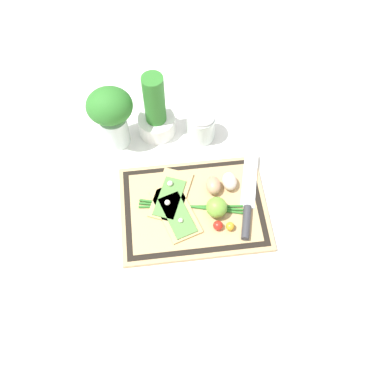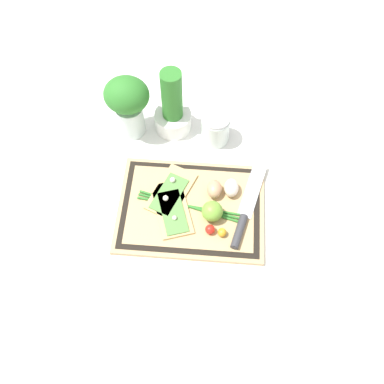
{
  "view_description": "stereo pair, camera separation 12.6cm",
  "coord_description": "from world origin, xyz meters",
  "px_view_note": "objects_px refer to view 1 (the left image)",
  "views": [
    {
      "loc": [
        -0.08,
        -0.6,
        1.12
      ],
      "look_at": [
        0.0,
        0.04,
        0.03
      ],
      "focal_mm": 42.0,
      "sensor_mm": 36.0,
      "label": 1
    },
    {
      "loc": [
        0.05,
        -0.6,
        1.12
      ],
      "look_at": [
        0.0,
        0.04,
        0.03
      ],
      "focal_mm": 42.0,
      "sensor_mm": 36.0,
      "label": 2
    }
  ],
  "objects_px": {
    "egg_brown": "(213,185)",
    "egg_pink": "(229,181)",
    "sauce_jar": "(201,127)",
    "pizza_slice_near": "(176,213)",
    "herb_pot": "(156,114)",
    "herb_glass": "(111,114)",
    "cherry_tomato_yellow": "(230,226)",
    "lime": "(217,207)",
    "pizza_slice_far": "(171,195)",
    "cherry_tomato_red": "(218,225)",
    "knife": "(247,208)"
  },
  "relations": [
    {
      "from": "knife",
      "to": "herb_glass",
      "type": "xyz_separation_m",
      "value": [
        -0.35,
        0.3,
        0.1
      ]
    },
    {
      "from": "pizza_slice_near",
      "to": "herb_pot",
      "type": "relative_size",
      "value": 0.85
    },
    {
      "from": "pizza_slice_far",
      "to": "egg_pink",
      "type": "relative_size",
      "value": 3.31
    },
    {
      "from": "egg_brown",
      "to": "egg_pink",
      "type": "height_order",
      "value": "same"
    },
    {
      "from": "cherry_tomato_red",
      "to": "herb_pot",
      "type": "relative_size",
      "value": 0.12
    },
    {
      "from": "herb_glass",
      "to": "cherry_tomato_yellow",
      "type": "bearing_deg",
      "value": -49.66
    },
    {
      "from": "egg_pink",
      "to": "knife",
      "type": "bearing_deg",
      "value": -66.03
    },
    {
      "from": "egg_brown",
      "to": "sauce_jar",
      "type": "xyz_separation_m",
      "value": [
        -0.01,
        0.21,
        0.01
      ]
    },
    {
      "from": "egg_pink",
      "to": "herb_pot",
      "type": "relative_size",
      "value": 0.25
    },
    {
      "from": "pizza_slice_far",
      "to": "cherry_tomato_yellow",
      "type": "bearing_deg",
      "value": -38.37
    },
    {
      "from": "herb_pot",
      "to": "herb_glass",
      "type": "xyz_separation_m",
      "value": [
        -0.13,
        -0.02,
        0.05
      ]
    },
    {
      "from": "knife",
      "to": "cherry_tomato_red",
      "type": "distance_m",
      "value": 0.1
    },
    {
      "from": "lime",
      "to": "cherry_tomato_yellow",
      "type": "xyz_separation_m",
      "value": [
        0.03,
        -0.05,
        -0.02
      ]
    },
    {
      "from": "pizza_slice_near",
      "to": "knife",
      "type": "height_order",
      "value": "pizza_slice_near"
    },
    {
      "from": "lime",
      "to": "egg_brown",
      "type": "bearing_deg",
      "value": 88.17
    },
    {
      "from": "knife",
      "to": "lime",
      "type": "xyz_separation_m",
      "value": [
        -0.09,
        0.0,
        0.02
      ]
    },
    {
      "from": "cherry_tomato_yellow",
      "to": "sauce_jar",
      "type": "distance_m",
      "value": 0.34
    },
    {
      "from": "cherry_tomato_red",
      "to": "lime",
      "type": "bearing_deg",
      "value": 86.71
    },
    {
      "from": "cherry_tomato_red",
      "to": "herb_pot",
      "type": "xyz_separation_m",
      "value": [
        -0.14,
        0.37,
        0.05
      ]
    },
    {
      "from": "lime",
      "to": "cherry_tomato_red",
      "type": "relative_size",
      "value": 2.18
    },
    {
      "from": "cherry_tomato_yellow",
      "to": "herb_glass",
      "type": "bearing_deg",
      "value": 130.34
    },
    {
      "from": "egg_pink",
      "to": "cherry_tomato_red",
      "type": "xyz_separation_m",
      "value": [
        -0.05,
        -0.13,
        -0.01
      ]
    },
    {
      "from": "pizza_slice_near",
      "to": "knife",
      "type": "xyz_separation_m",
      "value": [
        0.2,
        -0.01,
        0.0
      ]
    },
    {
      "from": "pizza_slice_near",
      "to": "herb_pot",
      "type": "xyz_separation_m",
      "value": [
        -0.03,
        0.31,
        0.06
      ]
    },
    {
      "from": "lime",
      "to": "sauce_jar",
      "type": "distance_m",
      "value": 0.28
    },
    {
      "from": "knife",
      "to": "sauce_jar",
      "type": "distance_m",
      "value": 0.3
    },
    {
      "from": "herb_glass",
      "to": "lime",
      "type": "bearing_deg",
      "value": -48.02
    },
    {
      "from": "egg_brown",
      "to": "cherry_tomato_red",
      "type": "height_order",
      "value": "egg_brown"
    },
    {
      "from": "egg_pink",
      "to": "sauce_jar",
      "type": "height_order",
      "value": "sauce_jar"
    },
    {
      "from": "egg_pink",
      "to": "herb_glass",
      "type": "relative_size",
      "value": 0.26
    },
    {
      "from": "pizza_slice_near",
      "to": "egg_pink",
      "type": "distance_m",
      "value": 0.18
    },
    {
      "from": "sauce_jar",
      "to": "pizza_slice_near",
      "type": "bearing_deg",
      "value": -111.06
    },
    {
      "from": "knife",
      "to": "lime",
      "type": "height_order",
      "value": "lime"
    },
    {
      "from": "pizza_slice_far",
      "to": "cherry_tomato_red",
      "type": "height_order",
      "value": "cherry_tomato_red"
    },
    {
      "from": "pizza_slice_near",
      "to": "egg_brown",
      "type": "xyz_separation_m",
      "value": [
        0.11,
        0.07,
        0.02
      ]
    },
    {
      "from": "pizza_slice_near",
      "to": "egg_brown",
      "type": "relative_size",
      "value": 3.43
    },
    {
      "from": "egg_brown",
      "to": "egg_pink",
      "type": "xyz_separation_m",
      "value": [
        0.05,
        0.01,
        0.0
      ]
    },
    {
      "from": "pizza_slice_far",
      "to": "cherry_tomato_red",
      "type": "xyz_separation_m",
      "value": [
        0.12,
        -0.11,
        0.01
      ]
    },
    {
      "from": "pizza_slice_near",
      "to": "knife",
      "type": "distance_m",
      "value": 0.2
    },
    {
      "from": "pizza_slice_far",
      "to": "egg_brown",
      "type": "height_order",
      "value": "egg_brown"
    },
    {
      "from": "pizza_slice_near",
      "to": "cherry_tomato_yellow",
      "type": "relative_size",
      "value": 7.99
    },
    {
      "from": "lime",
      "to": "cherry_tomato_red",
      "type": "xyz_separation_m",
      "value": [
        -0.0,
        -0.05,
        -0.02
      ]
    },
    {
      "from": "pizza_slice_near",
      "to": "sauce_jar",
      "type": "distance_m",
      "value": 0.29
    },
    {
      "from": "egg_pink",
      "to": "herb_pot",
      "type": "distance_m",
      "value": 0.3
    },
    {
      "from": "knife",
      "to": "pizza_slice_far",
      "type": "bearing_deg",
      "value": 162.01
    },
    {
      "from": "knife",
      "to": "egg_brown",
      "type": "relative_size",
      "value": 5.11
    },
    {
      "from": "pizza_slice_far",
      "to": "cherry_tomato_red",
      "type": "relative_size",
      "value": 6.94
    },
    {
      "from": "knife",
      "to": "sauce_jar",
      "type": "height_order",
      "value": "sauce_jar"
    },
    {
      "from": "pizza_slice_far",
      "to": "knife",
      "type": "bearing_deg",
      "value": -17.99
    },
    {
      "from": "egg_brown",
      "to": "herb_glass",
      "type": "relative_size",
      "value": 0.26
    }
  ]
}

